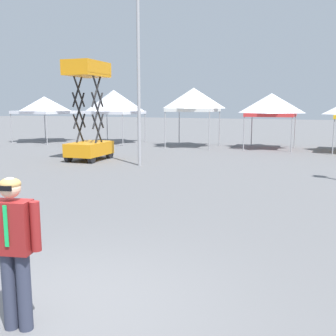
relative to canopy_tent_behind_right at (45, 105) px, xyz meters
name	(u,v)px	position (x,y,z in m)	size (l,w,h in m)	color
ground_plane	(69,307)	(15.92, -17.86, -2.55)	(140.00, 140.00, 0.00)	slate
canopy_tent_behind_right	(45,105)	(0.00, 0.00, 0.00)	(3.47, 3.47, 3.14)	#9E9EA3
canopy_tent_behind_left	(114,102)	(4.80, 1.30, 0.21)	(3.30, 3.30, 3.56)	#9E9EA3
canopy_tent_right_of_center	(193,100)	(10.62, 1.03, 0.32)	(3.03, 3.03, 3.59)	#9E9EA3
canopy_tent_left_of_center	(271,105)	(15.13, 1.87, 0.01)	(2.85, 2.85, 3.24)	#9E9EA3
scissor_lift	(89,132)	(8.23, -6.48, -1.22)	(1.60, 2.42, 4.51)	black
person_foreground	(14,243)	(15.69, -18.48, -1.52)	(0.63, 0.34, 1.78)	#33384C
light_pole_near_lift	(138,63)	(11.15, -6.98, 1.73)	(0.36, 0.36, 7.45)	#9E9EA3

